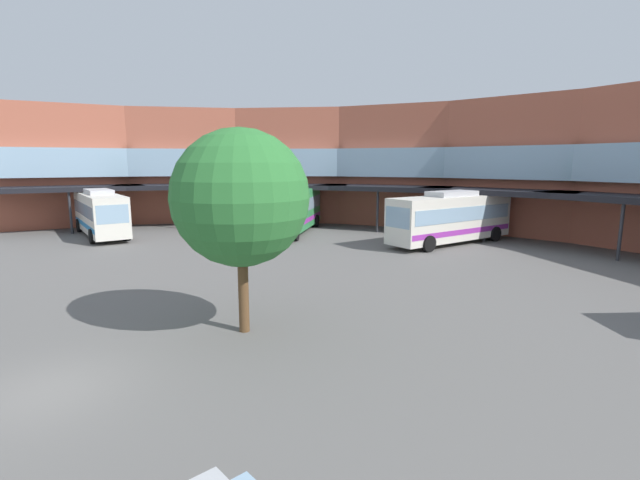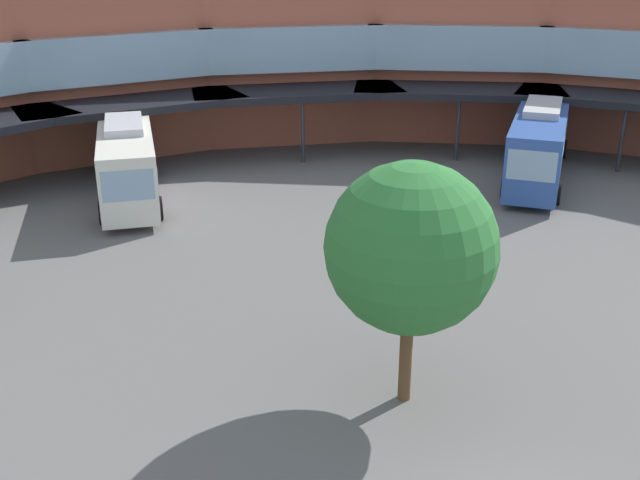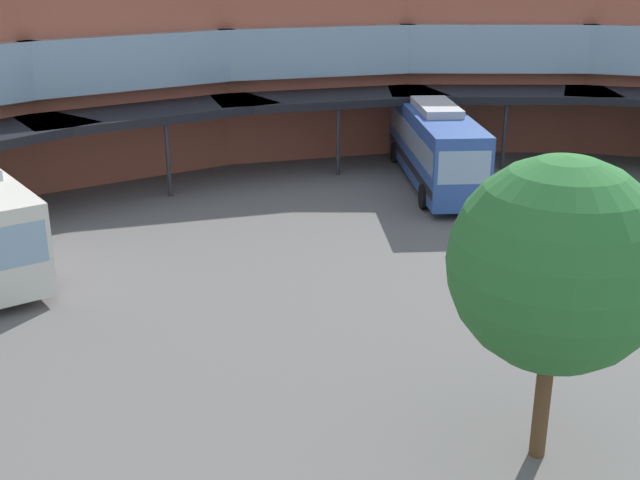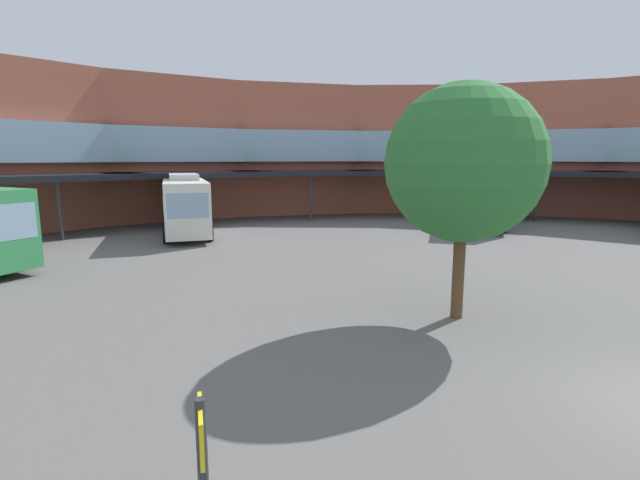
% 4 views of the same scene
% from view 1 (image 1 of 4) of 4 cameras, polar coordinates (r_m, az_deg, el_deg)
% --- Properties ---
extents(ground_plane, '(122.26, 122.26, 0.00)m').
position_cam_1_polar(ground_plane, '(14.28, -30.87, -15.96)').
color(ground_plane, '#605E5B').
extents(station_building, '(77.02, 33.76, 10.92)m').
position_cam_1_polar(station_building, '(32.43, 18.34, 8.62)').
color(station_building, '#AD5942').
rests_on(station_building, ground).
extents(bus_0, '(10.48, 4.93, 3.74)m').
position_cam_1_polar(bus_0, '(40.20, -25.90, 3.12)').
color(bus_0, silver).
rests_on(bus_0, ground).
extents(bus_2, '(7.89, 11.18, 3.96)m').
position_cam_1_polar(bus_2, '(37.92, -3.51, 3.91)').
color(bus_2, '#338C4C').
rests_on(bus_2, ground).
extents(bus_3, '(5.09, 10.95, 3.83)m').
position_cam_1_polar(bus_3, '(34.05, 16.12, 2.76)').
color(bus_3, silver).
rests_on(bus_3, ground).
extents(plaza_tree, '(4.64, 4.64, 7.01)m').
position_cam_1_polar(plaza_tree, '(15.45, -9.94, 5.21)').
color(plaza_tree, brown).
rests_on(plaza_tree, ground).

